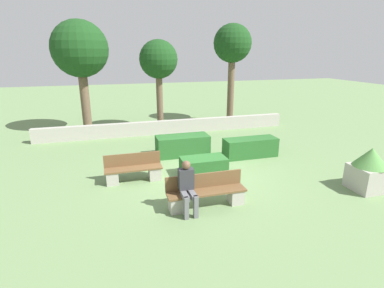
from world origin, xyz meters
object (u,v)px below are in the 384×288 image
at_px(bench_left_side, 134,171).
at_px(tree_center_left, 158,61).
at_px(person_seated_man, 187,185).
at_px(tree_center_right, 232,46).
at_px(planter_corner_left, 369,168).
at_px(tree_leftmost, 80,50).
at_px(bench_front, 206,194).

distance_m(bench_left_side, tree_center_left, 7.32).
relative_size(person_seated_man, tree_center_left, 0.30).
xyz_separation_m(person_seated_man, tree_center_right, (5.04, 9.18, 3.45)).
bearing_deg(tree_center_right, planter_corner_left, -87.89).
bearing_deg(person_seated_man, tree_leftmost, 106.66).
bearing_deg(bench_front, bench_left_side, 127.84).
bearing_deg(tree_center_right, bench_left_side, -131.78).
relative_size(bench_front, tree_center_right, 0.39).
distance_m(bench_front, person_seated_man, 0.69).
bearing_deg(bench_left_side, tree_center_right, 51.72).
height_order(bench_left_side, planter_corner_left, planter_corner_left).
bearing_deg(person_seated_man, tree_center_right, 61.23).
xyz_separation_m(bench_front, bench_left_side, (-1.67, 2.15, -0.01)).
height_order(bench_left_side, tree_center_left, tree_center_left).
bearing_deg(bench_left_side, bench_front, -48.66).
height_order(bench_front, tree_center_right, tree_center_right).
distance_m(person_seated_man, tree_center_left, 9.06).
relative_size(bench_left_side, tree_center_left, 0.39).
distance_m(planter_corner_left, tree_center_right, 10.06).
distance_m(tree_leftmost, tree_center_left, 3.73).
xyz_separation_m(bench_left_side, person_seated_man, (1.12, -2.29, 0.41)).
xyz_separation_m(planter_corner_left, tree_center_left, (-4.51, 8.84, 2.78)).
bearing_deg(planter_corner_left, tree_leftmost, 130.75).
xyz_separation_m(bench_front, planter_corner_left, (4.84, -0.37, 0.32)).
height_order(person_seated_man, planter_corner_left, person_seated_man).
height_order(planter_corner_left, tree_center_left, tree_center_left).
xyz_separation_m(planter_corner_left, tree_leftmost, (-8.15, 9.46, 3.28)).
relative_size(bench_left_side, tree_leftmost, 0.33).
bearing_deg(bench_front, tree_center_left, 87.75).
relative_size(bench_front, planter_corner_left, 1.63).
bearing_deg(planter_corner_left, tree_center_left, 117.03).
distance_m(person_seated_man, planter_corner_left, 5.40).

